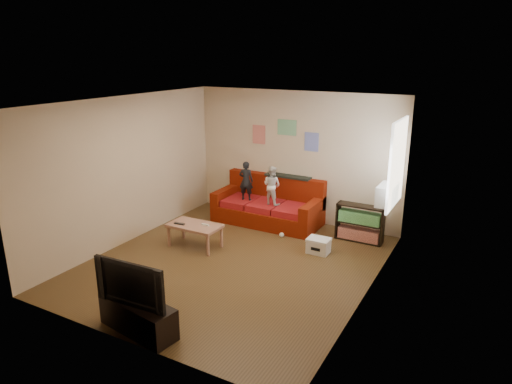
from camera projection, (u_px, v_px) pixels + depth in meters
The scene contains 17 objects.
room_shell at pixel (232, 187), 7.33m from camera, with size 4.52×5.02×2.72m.
sofa at pixel (269, 207), 9.54m from camera, with size 2.21×1.02×0.97m.
child_a at pixel (246, 181), 9.44m from camera, with size 0.30×0.20×0.82m, color black.
child_b at pixel (272, 185), 9.17m from camera, with size 0.38×0.30×0.79m, color silver.
coffee_table at pixel (195, 228), 8.28m from camera, with size 0.96×0.53×0.43m.
remote at pixel (179, 224), 8.28m from camera, with size 0.21×0.05×0.02m, color black.
game_controller at pixel (205, 225), 8.21m from camera, with size 0.14×0.04×0.03m, color white.
bookshelf at pixel (360, 225), 8.57m from camera, with size 0.88×0.26×0.70m.
window at pixel (397, 164), 7.61m from camera, with size 0.04×1.08×1.48m, color white.
ac_unit at pixel (387, 195), 7.83m from camera, with size 0.28×0.55×0.35m, color #B7B2A3.
artwork_left at pixel (259, 135), 9.68m from camera, with size 0.30×0.01×0.40m, color #D87266.
artwork_center at pixel (287, 127), 9.33m from camera, with size 0.42×0.01×0.32m, color #72B27F.
artwork_right at pixel (311, 142), 9.15m from camera, with size 0.30×0.01×0.38m, color #727FCC.
file_box at pixel (319, 246), 8.09m from camera, with size 0.40×0.30×0.27m.
tv_stand at pixel (138, 316), 5.79m from camera, with size 1.11×0.37×0.42m, color black.
television at pixel (135, 281), 5.64m from camera, with size 1.03×0.14×0.59m, color black.
tissue at pixel (282, 235), 8.80m from camera, with size 0.10×0.10×0.10m, color beige.
Camera 1 is at (3.71, -5.98, 3.42)m, focal length 32.00 mm.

